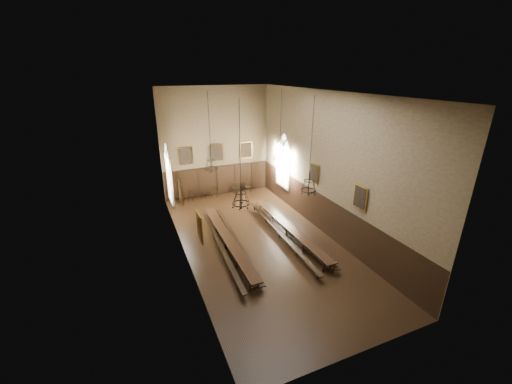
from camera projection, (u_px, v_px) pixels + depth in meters
floor at (259, 243)px, 19.60m from camera, size 9.00×18.00×0.02m
ceiling at (260, 92)px, 16.33m from camera, size 9.00×18.00×0.02m
wall_back at (216, 143)px, 25.70m from camera, size 9.00×0.02×9.00m
wall_front at (369, 253)px, 10.22m from camera, size 9.00×0.02×9.00m
wall_left at (180, 185)px, 16.33m from camera, size 0.02×18.00×9.00m
wall_right at (326, 166)px, 19.59m from camera, size 0.02×18.00×9.00m
wainscot_panelling at (259, 225)px, 19.14m from camera, size 9.00×18.00×2.50m
table_left at (229, 244)px, 18.78m from camera, size 0.72×9.04×0.70m
table_right at (289, 231)px, 20.24m from camera, size 0.76×9.16×0.71m
bench_left_outer at (221, 248)px, 18.56m from camera, size 0.73×9.28×0.42m
bench_left_inner at (236, 242)px, 19.16m from camera, size 0.81×9.39×0.42m
bench_right_inner at (280, 234)px, 20.06m from camera, size 0.64×10.00×0.45m
bench_right_outer at (294, 229)px, 20.65m from camera, size 0.72×10.08×0.45m
chair_0 at (179, 199)px, 25.58m from camera, size 0.46×0.46×0.91m
chair_1 at (190, 197)px, 25.89m from camera, size 0.46×0.46×0.87m
chair_2 at (203, 195)px, 26.34m from camera, size 0.42×0.42×0.89m
chair_3 at (214, 194)px, 26.61m from camera, size 0.50×0.50×0.91m
chair_5 at (236, 190)px, 27.39m from camera, size 0.46×0.46×0.97m
chair_6 at (248, 189)px, 27.77m from camera, size 0.46×0.46×0.92m
chandelier_back_left at (211, 163)px, 18.85m from camera, size 0.80×0.80×4.60m
chandelier_back_right at (280, 154)px, 20.42m from camera, size 0.90×0.90×4.47m
chandelier_front_left at (241, 197)px, 14.62m from camera, size 0.84×0.84×4.92m
chandelier_front_right at (309, 184)px, 16.29m from camera, size 0.82×0.82×4.94m
portrait_back_0 at (185, 156)px, 24.94m from camera, size 1.10×0.12×1.40m
portrait_back_1 at (217, 153)px, 25.88m from camera, size 1.10×0.12×1.40m
portrait_back_2 at (246, 150)px, 26.82m from camera, size 1.10×0.12×1.40m
portrait_left_0 at (181, 192)px, 17.53m from camera, size 0.12×1.00×1.30m
portrait_left_1 at (199, 227)px, 13.66m from camera, size 0.12×1.00×1.30m
portrait_right_0 at (314, 174)px, 20.70m from camera, size 0.12×1.00×1.30m
portrait_right_1 at (360, 197)px, 16.83m from camera, size 0.12×1.00×1.30m
window_right at (283, 161)px, 24.69m from camera, size 0.20×2.20×4.60m
window_left at (168, 174)px, 21.48m from camera, size 0.20×2.20×4.60m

